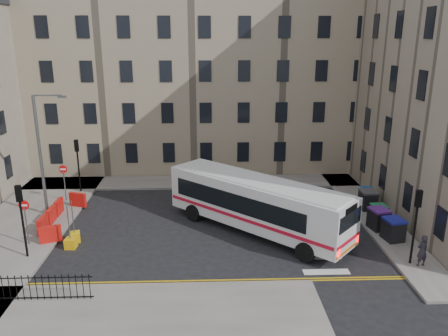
{
  "coord_description": "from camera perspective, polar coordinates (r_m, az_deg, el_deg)",
  "views": [
    {
      "loc": [
        -2.02,
        -25.84,
        11.66
      ],
      "look_at": [
        -0.98,
        2.88,
        3.0
      ],
      "focal_mm": 35.0,
      "sensor_mm": 36.0,
      "label": 1
    }
  ],
  "objects": [
    {
      "name": "wheelie_bin_d",
      "position": [
        31.95,
        18.27,
        -3.95
      ],
      "size": [
        1.1,
        1.25,
        1.33
      ],
      "rotation": [
        0.0,
        0.0,
        0.04
      ],
      "color": "black",
      "rests_on": "pavement_east"
    },
    {
      "name": "pedestrian",
      "position": [
        25.24,
        24.47,
        -9.8
      ],
      "size": [
        0.72,
        0.57,
        1.74
      ],
      "primitive_type": "imported",
      "rotation": [
        0.0,
        0.0,
        3.41
      ],
      "color": "black",
      "rests_on": "pavement_east"
    },
    {
      "name": "pavement_west",
      "position": [
        31.6,
        -24.33,
        -6.32
      ],
      "size": [
        6.0,
        22.0,
        0.15
      ],
      "primitive_type": "cube",
      "color": "slate",
      "rests_on": "ground"
    },
    {
      "name": "traffic_light_nw",
      "position": [
        34.97,
        -18.58,
        1.32
      ],
      "size": [
        0.28,
        0.22,
        4.1
      ],
      "color": "black",
      "rests_on": "pavement_west"
    },
    {
      "name": "ground",
      "position": [
        28.42,
        2.21,
        -7.47
      ],
      "size": [
        120.0,
        120.0,
        0.0
      ],
      "primitive_type": "plane",
      "color": "black",
      "rests_on": "ground"
    },
    {
      "name": "traffic_light_sw",
      "position": [
        25.58,
        -24.99,
        -4.99
      ],
      "size": [
        0.28,
        0.22,
        4.1
      ],
      "color": "black",
      "rests_on": "pavement_west"
    },
    {
      "name": "terrace_north",
      "position": [
        41.75,
        -9.12,
        12.39
      ],
      "size": [
        38.3,
        10.8,
        17.2
      ],
      "color": "gray",
      "rests_on": "ground"
    },
    {
      "name": "bus",
      "position": [
        26.91,
        4.23,
        -4.5
      ],
      "size": [
        10.83,
        10.31,
        3.32
      ],
      "rotation": [
        0.0,
        0.0,
        0.82
      ],
      "color": "silver",
      "rests_on": "ground"
    },
    {
      "name": "bollard_yellow",
      "position": [
        26.89,
        -19.38,
        -9.24
      ],
      "size": [
        0.64,
        0.64,
        0.6
      ],
      "primitive_type": "cube",
      "rotation": [
        0.0,
        0.0,
        -0.08
      ],
      "color": "#E6A30C",
      "rests_on": "ground"
    },
    {
      "name": "roadworks_barriers",
      "position": [
        30.19,
        -21.0,
        -5.8
      ],
      "size": [
        1.66,
        6.26,
        1.0
      ],
      "color": "red",
      "rests_on": "pavement_west"
    },
    {
      "name": "wheelie_bin_a",
      "position": [
        27.75,
        21.24,
        -7.46
      ],
      "size": [
        1.25,
        1.37,
        1.31
      ],
      "rotation": [
        0.0,
        0.0,
        0.2
      ],
      "color": "black",
      "rests_on": "pavement_east"
    },
    {
      "name": "wheelie_bin_c",
      "position": [
        30.02,
        19.55,
        -5.62
      ],
      "size": [
        0.95,
        1.08,
        1.14
      ],
      "rotation": [
        0.0,
        0.0,
        0.05
      ],
      "color": "black",
      "rests_on": "pavement_east"
    },
    {
      "name": "pavement_east",
      "position": [
        33.86,
        17.11,
        -4.02
      ],
      "size": [
        2.4,
        26.0,
        0.15
      ],
      "primitive_type": "cube",
      "color": "slate",
      "rests_on": "ground"
    },
    {
      "name": "iron_railings",
      "position": [
        22.71,
        -26.58,
        -13.9
      ],
      "size": [
        7.8,
        0.04,
        1.2
      ],
      "color": "black",
      "rests_on": "pavement_sw"
    },
    {
      "name": "no_entry_south",
      "position": [
        27.33,
        -24.58,
        -5.37
      ],
      "size": [
        0.6,
        0.08,
        3.0
      ],
      "color": "#595B5E",
      "rests_on": "pavement_west"
    },
    {
      "name": "no_entry_north",
      "position": [
        33.5,
        -20.2,
        -0.92
      ],
      "size": [
        0.6,
        0.08,
        3.0
      ],
      "color": "#595B5E",
      "rests_on": "pavement_west"
    },
    {
      "name": "wheelie_bin_b",
      "position": [
        28.94,
        19.54,
        -6.26
      ],
      "size": [
        1.27,
        1.39,
        1.32
      ],
      "rotation": [
        0.0,
        0.0,
        0.21
      ],
      "color": "black",
      "rests_on": "pavement_east"
    },
    {
      "name": "pavement_sw",
      "position": [
        20.25,
        -16.84,
        -18.95
      ],
      "size": [
        20.0,
        6.0,
        0.15
      ],
      "primitive_type": "cube",
      "color": "slate",
      "rests_on": "ground"
    },
    {
      "name": "bollard_chevron",
      "position": [
        27.58,
        -18.9,
        -8.53
      ],
      "size": [
        0.75,
        0.75,
        0.6
      ],
      "primitive_type": "cube",
      "rotation": [
        0.0,
        0.0,
        0.3
      ],
      "color": "gold",
      "rests_on": "ground"
    },
    {
      "name": "traffic_light_east",
      "position": [
        24.57,
        23.83,
        -5.7
      ],
      "size": [
        0.28,
        0.22,
        4.1
      ],
      "color": "black",
      "rests_on": "pavement_east"
    },
    {
      "name": "wheelie_bin_e",
      "position": [
        33.01,
        18.08,
        -3.45
      ],
      "size": [
        1.17,
        1.25,
        1.14
      ],
      "rotation": [
        0.0,
        0.0,
        -0.31
      ],
      "color": "black",
      "rests_on": "pavement_east"
    },
    {
      "name": "pavement_north",
      "position": [
        36.56,
        -8.21,
        -1.89
      ],
      "size": [
        36.0,
        3.2,
        0.15
      ],
      "primitive_type": "cube",
      "color": "slate",
      "rests_on": "ground"
    },
    {
      "name": "streetlamp",
      "position": [
        30.81,
        -22.88,
        1.68
      ],
      "size": [
        0.5,
        0.22,
        8.14
      ],
      "color": "#595B5E",
      "rests_on": "pavement_west"
    }
  ]
}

